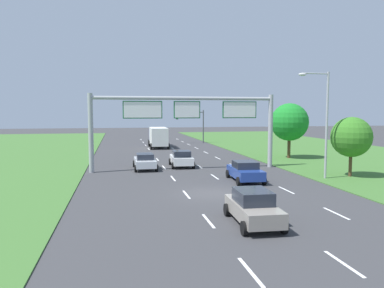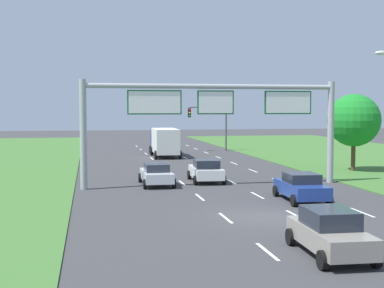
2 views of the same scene
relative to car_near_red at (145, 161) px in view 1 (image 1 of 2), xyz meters
The scene contains 14 objects.
ground_plane 11.87m from the car_near_red, 72.14° to the right, with size 200.00×200.00×0.00m, color #38383A.
lane_dashes_inner_left 4.25m from the car_near_red, 63.22° to the left, with size 0.14×68.40×0.01m.
lane_dashes_inner_right 6.59m from the car_near_red, 34.72° to the left, with size 0.14×68.40×0.01m.
lane_dashes_slip 9.66m from the car_near_red, 22.78° to the left, with size 0.14×68.40×0.01m.
car_near_red is the anchor object (origin of this frame).
car_lead_silver 3.75m from the car_near_red, 14.75° to the left, with size 2.33×4.17×1.57m.
car_mid_lane 10.43m from the car_near_red, 46.30° to the right, with size 2.38×4.47×1.56m.
car_far_ahead 18.56m from the car_near_red, 77.93° to the right, with size 2.20×4.31×1.65m.
box_truck 21.30m from the car_near_red, 80.61° to the left, with size 2.84×8.18×2.99m.
sign_gantry 5.73m from the car_near_red, 14.87° to the right, with size 17.24×0.44×7.00m.
traffic_light_mast 28.89m from the car_near_red, 69.85° to the left, with size 4.76×0.49×5.60m.
street_lamp 16.18m from the car_near_red, 30.39° to the right, with size 2.61×0.32×8.50m.
roadside_tree_near 18.14m from the car_near_red, 24.76° to the right, with size 3.29×3.29×4.96m.
roadside_tree_mid 17.79m from the car_near_red, 15.83° to the left, with size 4.29×4.29×6.33m.
Camera 1 is at (-6.09, -23.62, 5.43)m, focal length 35.00 mm.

